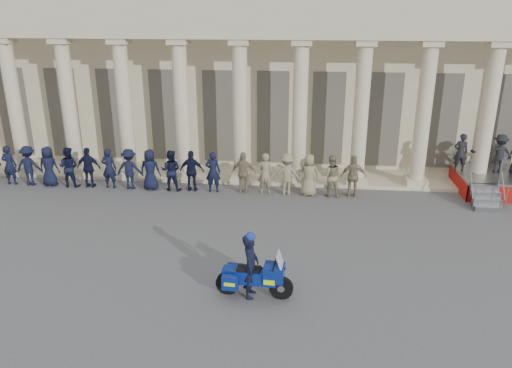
# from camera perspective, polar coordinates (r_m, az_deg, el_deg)

# --- Properties ---
(ground) EXTENTS (90.00, 90.00, 0.00)m
(ground) POSITION_cam_1_polar(r_m,az_deg,el_deg) (15.49, -0.86, -9.73)
(ground) COLOR #4C4C4F
(ground) RESTS_ON ground
(building) EXTENTS (40.00, 12.50, 9.00)m
(building) POSITION_cam_1_polar(r_m,az_deg,el_deg) (28.33, 2.69, 13.51)
(building) COLOR #C2B591
(building) RESTS_ON ground
(officer_rank) EXTENTS (18.87, 0.68, 1.80)m
(officer_rank) POSITION_cam_1_polar(r_m,az_deg,el_deg) (22.19, -12.96, 1.64)
(officer_rank) COLOR black
(officer_rank) RESTS_ON ground
(reviewing_stand) EXTENTS (4.61, 3.93, 2.48)m
(reviewing_stand) POSITION_cam_1_polar(r_m,az_deg,el_deg) (23.73, 26.70, 2.33)
(reviewing_stand) COLOR gray
(reviewing_stand) RESTS_ON ground
(motorcycle) EXTENTS (2.17, 0.90, 1.39)m
(motorcycle) POSITION_cam_1_polar(r_m,az_deg,el_deg) (13.91, -0.13, -10.56)
(motorcycle) COLOR black
(motorcycle) RESTS_ON ground
(rider) EXTENTS (0.49, 0.70, 1.95)m
(rider) POSITION_cam_1_polar(r_m,az_deg,el_deg) (13.75, -0.63, -9.23)
(rider) COLOR black
(rider) RESTS_ON ground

